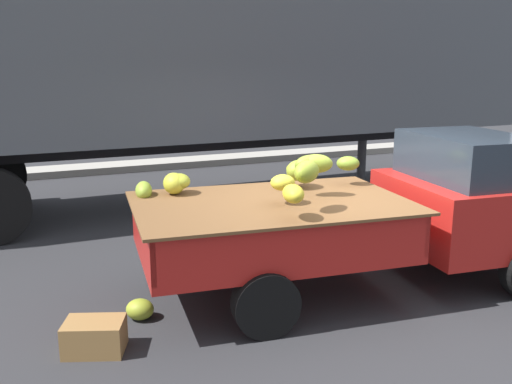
# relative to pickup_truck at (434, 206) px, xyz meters

# --- Properties ---
(ground) EXTENTS (220.00, 220.00, 0.00)m
(ground) POSITION_rel_pickup_truck_xyz_m (-1.16, 0.17, -0.88)
(ground) COLOR #28282B
(curb_strip) EXTENTS (80.00, 0.80, 0.16)m
(curb_strip) POSITION_rel_pickup_truck_xyz_m (-1.16, 8.11, -0.80)
(curb_strip) COLOR gray
(curb_strip) RESTS_ON ground
(pickup_truck) EXTENTS (5.21, 2.27, 1.70)m
(pickup_truck) POSITION_rel_pickup_truck_xyz_m (0.00, 0.00, 0.00)
(pickup_truck) COLOR #B21E19
(pickup_truck) RESTS_ON ground
(semi_trailer) EXTENTS (12.02, 2.72, 3.95)m
(semi_trailer) POSITION_rel_pickup_truck_xyz_m (-1.32, 4.61, 1.66)
(semi_trailer) COLOR #4C5156
(semi_trailer) RESTS_ON ground
(fallen_banana_bunch_near_tailgate) EXTENTS (0.38, 0.37, 0.21)m
(fallen_banana_bunch_near_tailgate) POSITION_rel_pickup_truck_xyz_m (-3.42, 0.22, -0.78)
(fallen_banana_bunch_near_tailgate) COLOR olive
(fallen_banana_bunch_near_tailgate) RESTS_ON ground
(produce_crate) EXTENTS (0.61, 0.52, 0.29)m
(produce_crate) POSITION_rel_pickup_truck_xyz_m (-3.92, -0.27, -0.74)
(produce_crate) COLOR olive
(produce_crate) RESTS_ON ground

